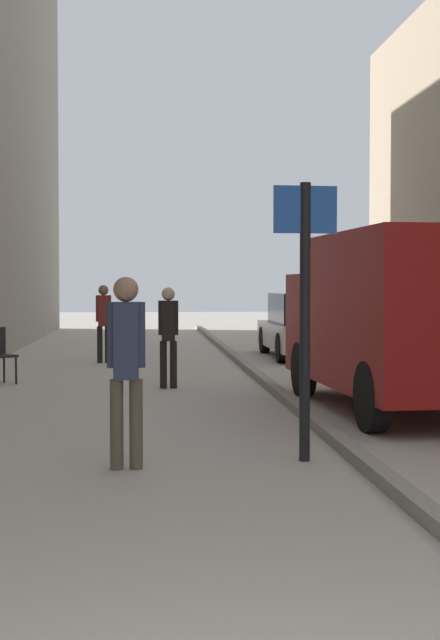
# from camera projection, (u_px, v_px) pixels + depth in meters

# --- Properties ---
(ground_plane) EXTENTS (80.00, 80.00, 0.00)m
(ground_plane) POSITION_uv_depth(u_px,v_px,m) (170.00, 389.00, 14.31)
(ground_plane) COLOR #A8A093
(kerb_strip) EXTENTS (0.16, 40.00, 0.12)m
(kerb_strip) POSITION_uv_depth(u_px,v_px,m) (269.00, 384.00, 14.43)
(kerb_strip) COLOR gray
(kerb_strip) RESTS_ON ground_plane
(pedestrian_main_foreground) EXTENTS (0.34, 0.22, 1.72)m
(pedestrian_main_foreground) POSITION_uv_depth(u_px,v_px,m) (126.00, 358.00, 8.06)
(pedestrian_main_foreground) COLOR brown
(pedestrian_main_foreground) RESTS_ON ground_plane
(pedestrian_mid_block) EXTENTS (0.32, 0.21, 1.61)m
(pedestrian_mid_block) POSITION_uv_depth(u_px,v_px,m) (168.00, 330.00, 14.37)
(pedestrian_mid_block) COLOR black
(pedestrian_mid_block) RESTS_ON ground_plane
(pedestrian_far_crossing) EXTENTS (0.33, 0.21, 1.64)m
(pedestrian_far_crossing) POSITION_uv_depth(u_px,v_px,m) (104.00, 318.00, 19.04)
(pedestrian_far_crossing) COLOR black
(pedestrian_far_crossing) RESTS_ON ground_plane
(delivery_van) EXTENTS (2.32, 4.97, 2.30)m
(delivery_van) POSITION_uv_depth(u_px,v_px,m) (404.00, 316.00, 11.78)
(delivery_van) COLOR maroon
(delivery_van) RESTS_ON ground_plane
(parked_car) EXTENTS (1.85, 4.21, 1.45)m
(parked_car) POSITION_uv_depth(u_px,v_px,m) (308.00, 326.00, 20.49)
(parked_car) COLOR silver
(parked_car) RESTS_ON ground_plane
(street_sign_post) EXTENTS (0.60, 0.10, 2.60)m
(street_sign_post) POSITION_uv_depth(u_px,v_px,m) (305.00, 296.00, 8.43)
(street_sign_post) COLOR black
(street_sign_post) RESTS_ON ground_plane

